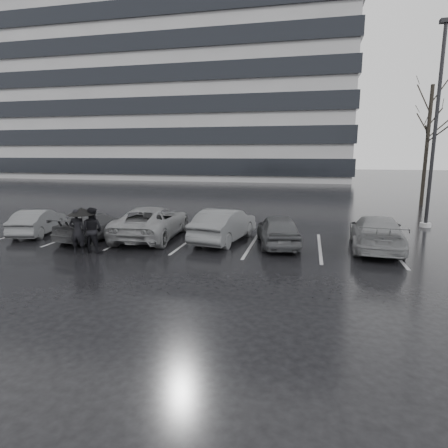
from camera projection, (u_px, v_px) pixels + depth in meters
name	position (u px, v px, depth m)	size (l,w,h in m)	color
ground	(226.00, 259.00, 13.67)	(160.00, 160.00, 0.00)	black
office_building	(159.00, 88.00, 61.74)	(61.00, 26.00, 29.00)	gray
car_main	(278.00, 230.00, 15.54)	(1.55, 3.84, 1.31)	black
car_west_a	(224.00, 225.00, 16.32)	(1.52, 4.35, 1.43)	#2F2F32
car_west_b	(152.00, 222.00, 16.94)	(2.40, 5.20, 1.45)	#515153
car_west_c	(95.00, 225.00, 16.83)	(1.66, 4.09, 1.19)	black
car_west_d	(38.00, 222.00, 17.67)	(1.27, 3.65, 1.20)	#2F2F32
car_east	(376.00, 233.00, 14.94)	(1.91, 4.70, 1.36)	#515153
pedestrian_left	(77.00, 231.00, 14.28)	(0.63, 0.41, 1.72)	black
pedestrian_right	(92.00, 230.00, 14.45)	(0.86, 0.67, 1.76)	black
umbrella	(81.00, 211.00, 14.22)	(1.06, 1.06, 1.79)	black
lamp_post	(434.00, 137.00, 18.69)	(0.55, 0.55, 10.06)	gray
stall_stripes	(220.00, 242.00, 16.24)	(19.72, 5.00, 0.00)	gray
tree_north	(427.00, 147.00, 26.78)	(0.26, 0.26, 8.50)	black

